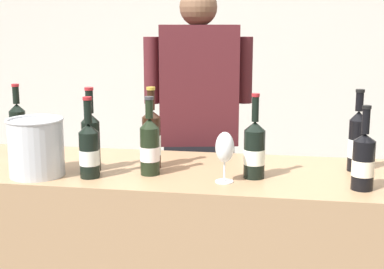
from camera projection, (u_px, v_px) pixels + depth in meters
The scene contains 12 objects.
wall_back at pixel (238, 38), 4.69m from camera, with size 8.00×0.10×2.80m, color beige.
wine_bottle_1 at pixel (18, 128), 2.54m from camera, with size 0.08×0.08×0.33m.
wine_bottle_3 at pixel (151, 138), 2.29m from camera, with size 0.08×0.08×0.34m.
wine_bottle_4 at pixel (150, 146), 2.18m from camera, with size 0.08×0.08×0.32m.
wine_bottle_5 at pixel (89, 150), 2.14m from camera, with size 0.08×0.08×0.32m.
wine_bottle_6 at pixel (91, 139), 2.24m from camera, with size 0.08×0.08×0.35m.
wine_bottle_7 at pixel (254, 149), 2.13m from camera, with size 0.08×0.08×0.34m.
wine_bottle_8 at pixel (363, 161), 1.98m from camera, with size 0.08×0.08×0.31m.
wine_bottle_9 at pixel (357, 141), 2.23m from camera, with size 0.07×0.07×0.34m.
wine_glass at pixel (225, 149), 2.07m from camera, with size 0.07×0.07×0.20m.
ice_bucket at pixel (36, 147), 2.17m from camera, with size 0.23×0.23×0.23m.
person_server at pixel (198, 158), 2.87m from camera, with size 0.54×0.32×1.70m.
Camera 1 is at (0.42, -2.16, 1.54)m, focal length 51.02 mm.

